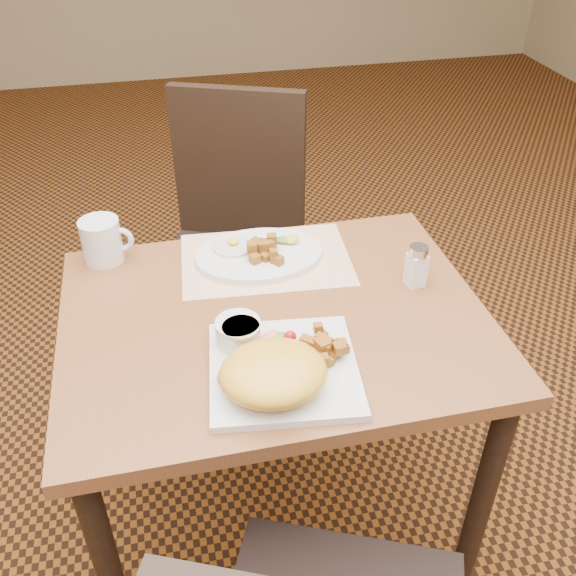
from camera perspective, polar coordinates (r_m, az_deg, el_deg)
The scene contains 15 objects.
ground at distance 1.93m, azimuth -0.89°, elevation -20.15°, with size 8.00×8.00×0.00m, color black.
table at distance 1.44m, azimuth -1.12°, elevation -5.78°, with size 0.90×0.70×0.75m.
chair_far at distance 2.06m, azimuth -4.86°, elevation 4.90°, with size 0.55×0.56×0.97m.
placemat at distance 1.54m, azimuth -1.99°, elevation 2.55°, with size 0.40×0.28×0.00m, color white.
plate_square at distance 1.23m, azimuth -0.39°, elevation -7.25°, with size 0.28×0.28×0.02m, color silver.
plate_oval at distance 1.54m, azimuth -2.58°, elevation 2.94°, with size 0.30×0.23×0.02m, color silver, non-canonical shape.
hollandaise_mound at distance 1.16m, azimuth -1.42°, elevation -7.61°, with size 0.20×0.18×0.07m.
ramekin at distance 1.26m, azimuth -4.43°, elevation -3.86°, with size 0.09×0.10×0.05m.
garnish_sq at distance 1.27m, azimuth -1.09°, elevation -4.47°, with size 0.09×0.06×0.03m.
fried_egg at distance 1.56m, azimuth -4.89°, elevation 3.79°, with size 0.10×0.10×0.02m.
garnish_ov at distance 1.57m, azimuth 0.05°, elevation 4.33°, with size 0.07×0.05×0.02m.
salt_shaker at distance 1.46m, azimuth 11.37°, elevation 1.99°, with size 0.05×0.05×0.10m.
coffee_mug at distance 1.57m, azimuth -16.16°, elevation 4.07°, with size 0.12×0.09×0.11m.
home_fries_sq at distance 1.24m, azimuth 3.22°, elevation -5.42°, with size 0.10×0.11×0.04m.
home_fries_ov at distance 1.51m, azimuth -2.09°, elevation 3.49°, with size 0.08×0.10×0.04m.
Camera 1 is at (-0.21, -1.05, 1.60)m, focal length 40.00 mm.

